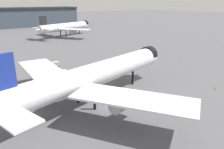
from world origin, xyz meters
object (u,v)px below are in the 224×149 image
(traffic_cone_wingtip, at_px, (215,88))
(airliner_far_taxiway, at_px, (65,27))
(airliner_near_gate, at_px, (92,76))
(baggage_cart_trailing, at_px, (56,64))

(traffic_cone_wingtip, bearing_deg, airliner_far_taxiway, 87.99)
(airliner_near_gate, xyz_separation_m, baggage_cart_trailing, (3.63, 33.51, -5.49))
(airliner_far_taxiway, xyz_separation_m, baggage_cart_trailing, (-31.29, -66.79, -5.18))
(baggage_cart_trailing, bearing_deg, airliner_near_gate, -79.37)
(airliner_near_gate, relative_size, baggage_cart_trailing, 19.62)
(airliner_near_gate, height_order, baggage_cart_trailing, airliner_near_gate)
(airliner_far_taxiway, distance_m, traffic_cone_wingtip, 111.10)
(baggage_cart_trailing, xyz_separation_m, traffic_cone_wingtip, (27.39, -44.10, -0.64))
(airliner_near_gate, xyz_separation_m, traffic_cone_wingtip, (31.02, -10.59, -6.13))
(airliner_far_taxiway, relative_size, traffic_cone_wingtip, 67.53)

